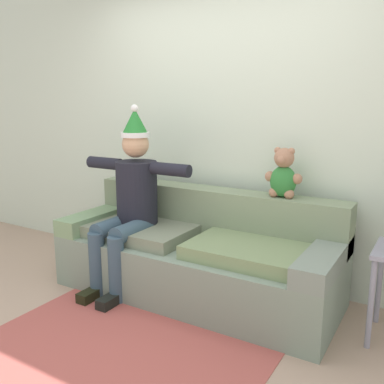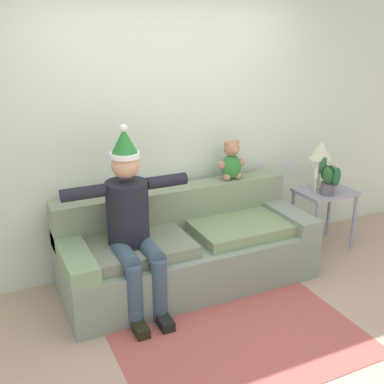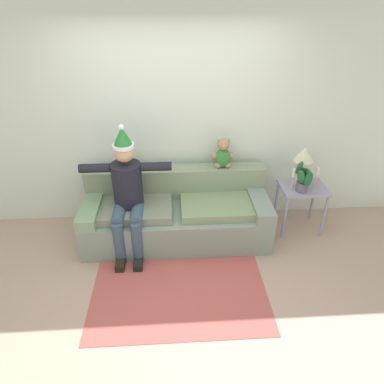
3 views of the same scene
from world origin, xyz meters
name	(u,v)px [view 1 (image 1 of 3)]	position (x,y,z in m)	size (l,w,h in m)	color
ground_plane	(114,355)	(0.00, 0.00, 0.00)	(10.00, 10.00, 0.00)	tan
back_wall	(229,122)	(0.00, 1.55, 1.35)	(7.00, 0.10, 2.70)	silver
couch	(198,255)	(0.00, 1.03, 0.32)	(2.22, 0.87, 0.81)	gray
person_seated	(130,198)	(-0.55, 0.87, 0.76)	(1.02, 0.77, 1.50)	black
teddy_bear	(283,175)	(0.59, 1.30, 0.98)	(0.29, 0.17, 0.38)	#307E37
area_rug	(113,355)	(0.00, 0.00, 0.00)	(1.80, 1.10, 0.01)	#B3534C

